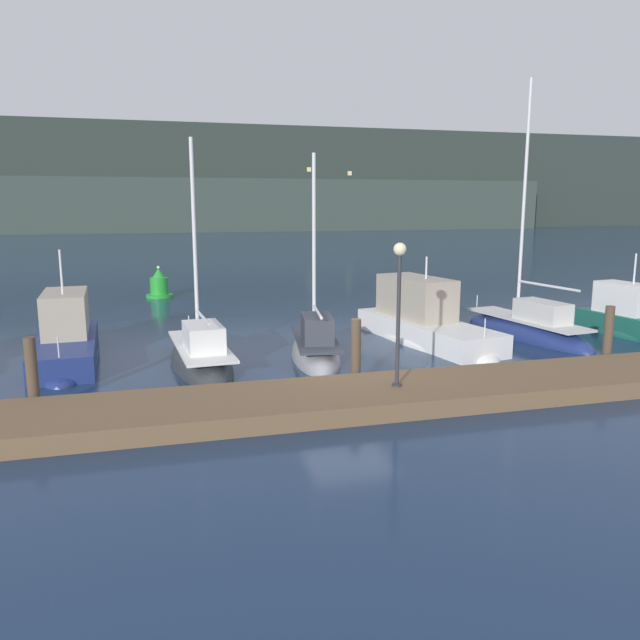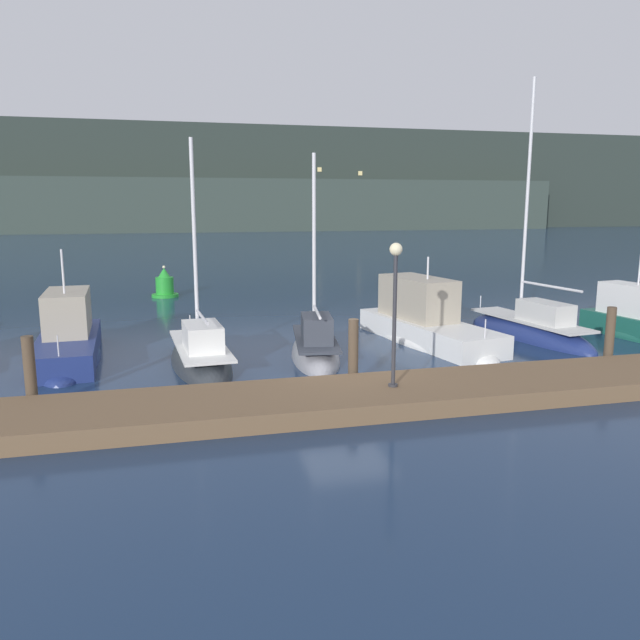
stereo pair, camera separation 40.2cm
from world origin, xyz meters
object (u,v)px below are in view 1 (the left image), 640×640
sailboat_berth_5 (316,353)px  motorboat_berth_6 (424,330)px  motorboat_berth_8 (630,326)px  motorboat_berth_3 (67,348)px  sailboat_berth_7 (527,333)px  dock_lamppost (399,290)px  sailboat_berth_4 (201,361)px  channel_buoy (159,286)px

sailboat_berth_5 → motorboat_berth_6: size_ratio=0.94×
sailboat_berth_5 → motorboat_berth_8: sailboat_berth_5 is taller
motorboat_berth_3 → sailboat_berth_7: sailboat_berth_7 is taller
motorboat_berth_3 → dock_lamppost: 11.36m
sailboat_berth_5 → dock_lamppost: bearing=-81.4°
sailboat_berth_4 → motorboat_berth_8: bearing=1.0°
motorboat_berth_6 → dock_lamppost: 7.92m
sailboat_berth_4 → channel_buoy: bearing=93.7°
sailboat_berth_5 → sailboat_berth_7: size_ratio=0.71×
sailboat_berth_4 → dock_lamppost: 7.33m
motorboat_berth_6 → channel_buoy: bearing=123.8°
motorboat_berth_3 → dock_lamppost: (8.64, -6.94, 2.50)m
sailboat_berth_7 → motorboat_berth_6: bearing=174.8°
sailboat_berth_5 → dock_lamppost: (0.77, -5.14, 2.75)m
dock_lamppost → motorboat_berth_6: bearing=60.1°
motorboat_berth_6 → channel_buoy: 16.64m
motorboat_berth_8 → sailboat_berth_5: bearing=-179.0°
sailboat_berth_5 → sailboat_berth_7: sailboat_berth_7 is taller
motorboat_berth_8 → sailboat_berth_4: bearing=-179.0°
channel_buoy → motorboat_berth_3: bearing=-103.2°
sailboat_berth_5 → dock_lamppost: sailboat_berth_5 is taller
motorboat_berth_3 → dock_lamppost: bearing=-38.8°
sailboat_berth_4 → dock_lamppost: size_ratio=2.13×
motorboat_berth_8 → motorboat_berth_3: bearing=175.6°
motorboat_berth_3 → motorboat_berth_8: bearing=-4.4°
sailboat_berth_5 → motorboat_berth_6: 4.74m
motorboat_berth_8 → channel_buoy: bearing=139.1°
sailboat_berth_7 → motorboat_berth_8: sailboat_berth_7 is taller
motorboat_berth_8 → dock_lamppost: bearing=-155.6°
motorboat_berth_6 → sailboat_berth_7: sailboat_berth_7 is taller
motorboat_berth_3 → sailboat_berth_7: size_ratio=0.66×
motorboat_berth_6 → dock_lamppost: dock_lamppost is taller
motorboat_berth_6 → motorboat_berth_8: motorboat_berth_8 is taller
sailboat_berth_7 → channel_buoy: (-13.34, 14.21, 0.45)m
motorboat_berth_8 → motorboat_berth_6: bearing=171.8°
motorboat_berth_3 → motorboat_berth_8: 20.53m
sailboat_berth_4 → sailboat_berth_7: sailboat_berth_7 is taller
sailboat_berth_5 → motorboat_berth_6: (4.52, 1.38, 0.28)m
sailboat_berth_7 → channel_buoy: bearing=133.2°
motorboat_berth_3 → sailboat_berth_5: bearing=-12.9°
motorboat_berth_3 → motorboat_berth_8: motorboat_berth_3 is taller
sailboat_berth_4 → channel_buoy: size_ratio=4.53×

